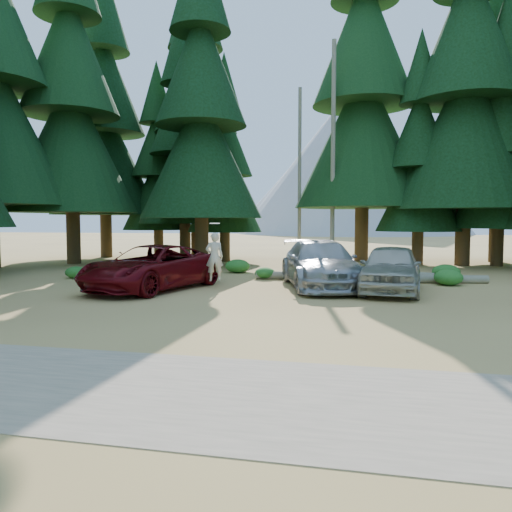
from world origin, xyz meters
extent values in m
plane|color=#AD8549|center=(0.00, 0.00, 0.00)|extent=(160.00, 160.00, 0.00)
cube|color=gray|center=(0.00, -6.50, 0.01)|extent=(26.00, 3.50, 0.01)
cylinder|color=gray|center=(0.80, 14.50, 6.00)|extent=(0.24, 0.24, 12.00)
cylinder|color=gray|center=(-1.20, 16.00, 5.00)|extent=(0.20, 0.20, 10.00)
cone|color=#94979C|center=(0.00, 85.00, 14.00)|extent=(44.00, 44.00, 28.00)
cone|color=#94979C|center=(-8.00, 95.00, 10.00)|extent=(36.00, 36.00, 20.00)
imported|color=#61080E|center=(-4.64, 3.06, 0.77)|extent=(3.89, 6.03, 1.55)
imported|color=#A5A7AD|center=(1.01, 4.94, 0.83)|extent=(3.83, 6.17, 1.67)
imported|color=beige|center=(3.41, 4.24, 0.80)|extent=(2.36, 4.88, 1.61)
imported|color=beige|center=(-2.62, 3.88, 1.11)|extent=(0.72, 0.60, 1.71)
cylinder|color=white|center=(-2.62, 3.93, 2.30)|extent=(0.36, 0.36, 0.04)
cylinder|color=gray|center=(0.47, 7.23, 0.16)|extent=(4.56, 0.88, 0.33)
cylinder|color=gray|center=(3.79, 8.95, 0.14)|extent=(3.19, 1.59, 0.28)
cylinder|color=gray|center=(4.74, 7.00, 0.16)|extent=(4.85, 1.10, 0.31)
ellipsoid|color=#1E6622|center=(-8.42, 6.21, 0.30)|extent=(1.09, 1.09, 0.60)
ellipsoid|color=#1E6622|center=(-6.85, 6.99, 0.24)|extent=(0.88, 0.88, 0.48)
ellipsoid|color=#1E6622|center=(-3.17, 9.22, 0.31)|extent=(1.13, 1.13, 0.62)
ellipsoid|color=#1E6622|center=(-1.45, 7.12, 0.23)|extent=(0.85, 0.85, 0.47)
ellipsoid|color=#1E6622|center=(5.60, 6.54, 0.29)|extent=(1.05, 1.05, 0.57)
ellipsoid|color=#1E6622|center=(5.81, 8.53, 0.31)|extent=(1.11, 1.11, 0.61)
ellipsoid|color=#1E6622|center=(-9.19, 5.66, 0.24)|extent=(0.88, 0.88, 0.49)
camera|label=1|loc=(2.56, -12.91, 2.37)|focal=35.00mm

